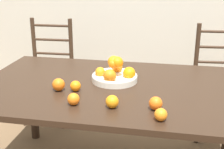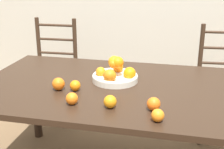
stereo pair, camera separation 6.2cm
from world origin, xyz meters
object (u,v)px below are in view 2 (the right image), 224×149
object	(u,v)px
fruit_bowl	(115,74)
chair_right	(223,84)
orange_loose_0	(72,99)
orange_loose_3	(58,84)
orange_loose_4	(154,104)
orange_loose_1	(110,102)
chair_left	(53,71)
orange_loose_2	(158,115)
orange_loose_5	(75,86)

from	to	relation	value
fruit_bowl	chair_right	xyz separation A→B (m)	(0.78, 0.79, -0.30)
orange_loose_0	orange_loose_3	world-z (taller)	orange_loose_3
orange_loose_3	orange_loose_4	xyz separation A→B (m)	(0.59, -0.16, -0.00)
fruit_bowl	orange_loose_1	distance (m)	0.41
chair_left	chair_right	world-z (taller)	same
chair_right	orange_loose_2	bearing A→B (deg)	-114.34
fruit_bowl	orange_loose_0	distance (m)	0.44
orange_loose_2	orange_loose_4	xyz separation A→B (m)	(-0.03, 0.12, 0.00)
orange_loose_2	chair_right	size ratio (longest dim) A/B	0.07
orange_loose_2	orange_loose_0	bearing A→B (deg)	168.54
orange_loose_1	chair_right	size ratio (longest dim) A/B	0.07
orange_loose_2	orange_loose_3	bearing A→B (deg)	156.06
fruit_bowl	orange_loose_2	world-z (taller)	fruit_bowl
orange_loose_5	chair_right	size ratio (longest dim) A/B	0.07
orange_loose_1	orange_loose_3	size ratio (longest dim) A/B	0.91
orange_loose_0	orange_loose_1	world-z (taller)	orange_loose_1
orange_loose_1	orange_loose_4	distance (m)	0.23
fruit_bowl	chair_left	distance (m)	1.16
orange_loose_0	orange_loose_1	xyz separation A→B (m)	(0.21, 0.00, 0.00)
fruit_bowl	orange_loose_3	size ratio (longest dim) A/B	3.89
orange_loose_0	orange_loose_5	distance (m)	0.20
orange_loose_5	orange_loose_2	bearing A→B (deg)	-28.98
orange_loose_2	orange_loose_4	bearing A→B (deg)	104.89
orange_loose_0	orange_loose_5	bearing A→B (deg)	104.09
fruit_bowl	orange_loose_4	bearing A→B (deg)	-53.16
orange_loose_3	chair_left	bearing A→B (deg)	115.57
fruit_bowl	orange_loose_0	bearing A→B (deg)	-110.65
orange_loose_1	chair_right	bearing A→B (deg)	58.85
orange_loose_1	chair_right	world-z (taller)	chair_right
orange_loose_5	chair_left	xyz separation A→B (m)	(-0.59, 1.01, -0.28)
fruit_bowl	orange_loose_5	bearing A→B (deg)	-133.24
orange_loose_3	chair_right	xyz separation A→B (m)	(1.09, 1.02, -0.29)
chair_left	orange_loose_5	bearing A→B (deg)	-61.61
orange_loose_1	orange_loose_3	distance (m)	0.41
fruit_bowl	chair_left	size ratio (longest dim) A/B	0.31
fruit_bowl	orange_loose_0	size ratio (longest dim) A/B	4.46
orange_loose_2	orange_loose_4	size ratio (longest dim) A/B	0.90
orange_loose_0	orange_loose_3	size ratio (longest dim) A/B	0.87
orange_loose_4	orange_loose_5	xyz separation A→B (m)	(-0.49, 0.17, -0.00)
orange_loose_1	orange_loose_4	world-z (taller)	orange_loose_4
orange_loose_0	orange_loose_4	size ratio (longest dim) A/B	0.94
fruit_bowl	orange_loose_0	world-z (taller)	fruit_bowl
orange_loose_1	orange_loose_2	distance (m)	0.28
chair_left	chair_right	size ratio (longest dim) A/B	1.00
orange_loose_1	orange_loose_5	world-z (taller)	orange_loose_1
fruit_bowl	chair_left	world-z (taller)	chair_left
orange_loose_2	orange_loose_3	distance (m)	0.69
orange_loose_0	orange_loose_5	xyz separation A→B (m)	(-0.05, 0.19, -0.00)
fruit_bowl	chair_left	xyz separation A→B (m)	(-0.79, 0.79, -0.30)
orange_loose_3	chair_left	xyz separation A→B (m)	(-0.49, 1.02, -0.29)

